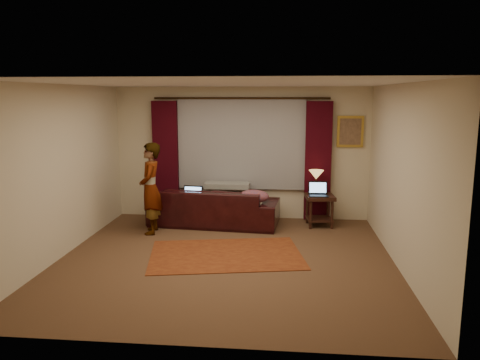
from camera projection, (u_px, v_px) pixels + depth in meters
The scene contains 20 objects.
floor at pixel (226, 259), 7.05m from camera, with size 5.00×5.00×0.01m, color brown.
ceiling at pixel (225, 83), 6.58m from camera, with size 5.00×5.00×0.02m, color silver.
wall_back at pixel (241, 153), 9.26m from camera, with size 5.00×0.02×2.60m, color beige.
wall_front at pixel (191, 219), 4.37m from camera, with size 5.00×0.02×2.60m, color beige.
wall_left at pixel (61, 172), 7.05m from camera, with size 0.02×5.00×2.60m, color beige.
wall_right at pixel (401, 177), 6.57m from camera, with size 0.02×5.00×2.60m, color beige.
sheer_curtain at pixel (241, 144), 9.17m from camera, with size 2.50×0.05×1.80m, color #939299.
drape_left at pixel (166, 159), 9.32m from camera, with size 0.50×0.14×2.30m, color black.
drape_right at pixel (318, 161), 9.03m from camera, with size 0.50×0.14×2.30m, color black.
curtain_rod at pixel (241, 98), 8.96m from camera, with size 0.04×0.04×3.40m, color black.
picture_frame at pixel (350, 132), 8.95m from camera, with size 0.50×0.04×0.60m, color #B79036.
sofa at pixel (214, 200), 8.86m from camera, with size 2.42×1.04×0.97m, color black.
throw_blanket at pixel (227, 172), 9.00m from camera, with size 0.86×0.35×0.10m, color gray.
clothing_pile at pixel (254, 197), 8.54m from camera, with size 0.56×0.43×0.24m, color brown.
laptop_sofa at pixel (191, 194), 8.68m from camera, with size 0.37×0.40×0.27m, color black, non-canonical shape.
area_rug at pixel (226, 254), 7.24m from camera, with size 2.32×1.54×0.01m, color maroon.
end_table at pixel (319, 211), 8.79m from camera, with size 0.52×0.52×0.60m, color black.
tiffany_lamp at pixel (316, 182), 8.82m from camera, with size 0.28×0.28×0.45m, color olive, non-canonical shape.
laptop_table at pixel (319, 189), 8.63m from camera, with size 0.35×0.38×0.25m, color black, non-canonical shape.
person at pixel (151, 188), 8.26m from camera, with size 0.48×0.48×1.62m, color gray.
Camera 1 is at (0.87, -6.67, 2.43)m, focal length 35.00 mm.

